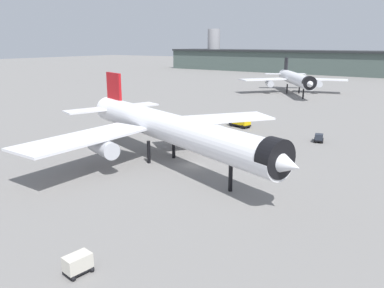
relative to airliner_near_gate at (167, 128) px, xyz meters
The scene contains 8 objects.
ground 7.71m from the airliner_near_gate, 12.61° to the left, with size 900.00×900.00×0.00m, color slate.
airliner_near_gate is the anchor object (origin of this frame).
airliner_far_taxiway 104.58m from the airliner_near_gate, 96.45° to the left, with size 40.06×44.66×13.97m.
terminal_building 225.63m from the airliner_near_gate, 102.75° to the left, with size 203.71×42.65×30.96m.
service_truck_front 34.24m from the airliner_near_gate, 94.05° to the left, with size 5.95×3.95×3.00m.
baggage_tug_wing 34.85m from the airliner_near_gate, 58.19° to the left, with size 2.48×3.47×1.85m.
baggage_cart_trailing 34.21m from the airliner_near_gate, 67.90° to the right, with size 2.25×2.62×1.82m.
traffic_cone_near_nose 30.35m from the airliner_near_gate, 165.22° to the left, with size 0.62×0.62×0.78m, color #F2600C.
Camera 1 is at (33.86, -52.81, 20.36)m, focal length 36.08 mm.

